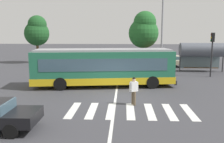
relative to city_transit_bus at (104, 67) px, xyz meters
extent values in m
plane|color=#3D3D42|center=(1.19, -3.54, -1.59)|extent=(160.00, 160.00, 0.00)
cylinder|color=black|center=(3.59, 1.67, -1.09)|extent=(1.03, 0.43, 1.00)
cylinder|color=black|center=(3.91, -0.65, -1.09)|extent=(1.03, 0.43, 1.00)
cylinder|color=black|center=(-3.50, 0.71, -1.09)|extent=(1.03, 0.43, 1.00)
cylinder|color=black|center=(-3.18, -1.62, -1.09)|extent=(1.03, 0.43, 1.00)
cube|color=#236B4C|center=(-0.02, 0.00, 0.04)|extent=(11.43, 4.03, 2.55)
cube|color=gold|center=(-0.02, 0.00, -0.96)|extent=(11.54, 4.07, 0.55)
cube|color=#3D5666|center=(-0.02, 0.00, 0.34)|extent=(10.10, 3.90, 0.96)
cube|color=#3D5666|center=(5.53, 0.75, 0.24)|extent=(0.34, 2.23, 1.63)
cube|color=black|center=(5.53, 0.75, 1.13)|extent=(0.32, 1.93, 0.28)
cube|color=#99999E|center=(-0.02, 0.00, 1.39)|extent=(10.95, 3.77, 0.16)
cube|color=#28282B|center=(5.64, 0.77, -1.16)|extent=(0.46, 2.54, 0.36)
cylinder|color=brown|center=(2.22, -4.98, -1.16)|extent=(0.16, 0.16, 0.85)
cylinder|color=brown|center=(2.32, -5.20, -1.16)|extent=(0.16, 0.16, 0.85)
cube|color=white|center=(2.27, -5.09, -0.44)|extent=(0.47, 0.40, 0.60)
cylinder|color=white|center=(2.05, -5.18, -0.47)|extent=(0.10, 0.10, 0.55)
cylinder|color=white|center=(2.49, -4.99, -0.47)|extent=(0.10, 0.10, 0.55)
sphere|color=tan|center=(2.27, -5.09, -0.03)|extent=(0.22, 0.22, 0.22)
sphere|color=black|center=(2.27, -5.09, 0.04)|extent=(0.19, 0.19, 0.19)
cylinder|color=black|center=(-3.03, -8.41, -1.27)|extent=(0.65, 0.22, 0.64)
cylinder|color=black|center=(-2.99, -10.09, -1.27)|extent=(0.65, 0.22, 0.64)
cylinder|color=black|center=(-3.57, 14.97, -1.27)|extent=(0.25, 0.65, 0.64)
cylinder|color=black|center=(-1.90, 15.10, -1.27)|extent=(0.25, 0.65, 0.64)
cylinder|color=black|center=(-3.35, 12.18, -1.27)|extent=(0.25, 0.65, 0.64)
cylinder|color=black|center=(-1.68, 12.32, -1.27)|extent=(0.25, 0.65, 0.64)
cube|color=#B7BABF|center=(-2.63, 13.64, -0.95)|extent=(2.17, 4.63, 0.52)
cube|color=#3D5666|center=(-2.62, 13.55, -0.47)|extent=(1.77, 2.28, 0.44)
cube|color=#B7BABF|center=(-2.62, 13.55, -0.28)|extent=(1.68, 2.10, 0.09)
cylinder|color=black|center=(-0.84, 14.68, -1.27)|extent=(0.27, 0.66, 0.64)
cylinder|color=black|center=(0.82, 14.88, -1.27)|extent=(0.27, 0.66, 0.64)
cylinder|color=black|center=(-0.51, 11.91, -1.27)|extent=(0.27, 0.66, 0.64)
cylinder|color=black|center=(1.15, 12.11, -1.27)|extent=(0.27, 0.66, 0.64)
cube|color=white|center=(0.16, 13.39, -0.95)|extent=(2.34, 4.68, 0.52)
cube|color=#3D5666|center=(0.17, 13.30, -0.47)|extent=(1.85, 2.34, 0.44)
cube|color=white|center=(0.17, 13.30, -0.28)|extent=(1.75, 2.15, 0.09)
cylinder|color=black|center=(1.91, 14.84, -1.27)|extent=(0.26, 0.66, 0.64)
cylinder|color=black|center=(3.58, 15.01, -1.27)|extent=(0.26, 0.66, 0.64)
cylinder|color=black|center=(2.20, 12.07, -1.27)|extent=(0.26, 0.66, 0.64)
cylinder|color=black|center=(3.86, 12.24, -1.27)|extent=(0.26, 0.66, 0.64)
cube|color=#38383D|center=(2.89, 13.54, -0.95)|extent=(2.27, 4.66, 0.52)
cube|color=#3D5666|center=(2.90, 13.45, -0.47)|extent=(1.81, 2.31, 0.44)
cube|color=#38383D|center=(2.90, 13.45, -0.28)|extent=(1.72, 2.13, 0.09)
cylinder|color=black|center=(4.65, 14.19, -1.27)|extent=(0.25, 0.65, 0.64)
cylinder|color=black|center=(6.32, 14.34, -1.27)|extent=(0.25, 0.65, 0.64)
cylinder|color=black|center=(4.89, 11.41, -1.27)|extent=(0.25, 0.65, 0.64)
cylinder|color=black|center=(6.56, 11.56, -1.27)|extent=(0.25, 0.65, 0.64)
cube|color=#AD1E1E|center=(5.60, 12.88, -0.95)|extent=(2.20, 4.64, 0.52)
cube|color=#3D5666|center=(5.61, 12.79, -0.47)|extent=(1.78, 2.29, 0.44)
cube|color=#AD1E1E|center=(5.61, 12.79, -0.28)|extent=(1.69, 2.10, 0.09)
cylinder|color=black|center=(7.32, 14.31, -1.27)|extent=(0.23, 0.65, 0.64)
cylinder|color=black|center=(8.99, 14.41, -1.27)|extent=(0.23, 0.65, 0.64)
cylinder|color=black|center=(7.47, 11.53, -1.27)|extent=(0.23, 0.65, 0.64)
cylinder|color=black|center=(9.14, 11.62, -1.27)|extent=(0.23, 0.65, 0.64)
cube|color=#C6B793|center=(8.23, 12.97, -0.95)|extent=(2.06, 4.59, 0.52)
cube|color=#3D5666|center=(8.24, 12.88, -0.47)|extent=(1.72, 2.24, 0.44)
cube|color=#C6B793|center=(8.24, 12.88, -0.28)|extent=(1.63, 2.06, 0.09)
cylinder|color=#28282B|center=(10.32, 4.84, 0.15)|extent=(0.14, 0.14, 3.47)
cube|color=black|center=(10.32, 4.84, 2.34)|extent=(0.28, 0.32, 0.90)
cylinder|color=#410907|center=(10.15, 4.84, 2.61)|extent=(0.04, 0.20, 0.20)
cylinder|color=yellow|center=(10.15, 4.84, 2.31)|extent=(0.04, 0.20, 0.20)
cylinder|color=#093B10|center=(10.15, 4.84, 2.01)|extent=(0.04, 0.20, 0.20)
cylinder|color=#28282B|center=(7.98, 8.03, -0.44)|extent=(0.12, 0.12, 2.30)
cylinder|color=#28282B|center=(12.73, 8.03, -0.44)|extent=(0.12, 0.12, 2.30)
cube|color=slate|center=(10.36, 8.73, -0.32)|extent=(4.56, 0.04, 1.93)
cylinder|color=#515660|center=(10.36, 8.03, 0.89)|extent=(4.84, 1.54, 1.54)
cube|color=#4C3823|center=(10.36, 8.03, -1.14)|extent=(3.80, 0.36, 0.08)
cylinder|color=#939399|center=(5.92, 8.41, 2.77)|extent=(0.20, 0.20, 8.71)
cylinder|color=brown|center=(-10.86, 14.82, -0.06)|extent=(0.36, 0.36, 3.05)
sphere|color=#1E5123|center=(-10.86, 14.82, 2.69)|extent=(3.50, 3.50, 3.50)
sphere|color=#1E5123|center=(-10.69, 14.67, 3.92)|extent=(2.63, 2.63, 2.63)
cylinder|color=brown|center=(4.24, 13.53, -0.13)|extent=(0.36, 0.36, 2.91)
sphere|color=#236028|center=(4.24, 13.53, 2.73)|extent=(4.02, 4.02, 4.02)
sphere|color=#236028|center=(4.37, 13.33, 4.14)|extent=(3.01, 3.01, 3.01)
cube|color=silver|center=(-1.21, -6.27, -1.58)|extent=(0.45, 2.92, 0.01)
cube|color=silver|center=(-0.12, -6.27, -1.58)|extent=(0.45, 2.92, 0.01)
cube|color=silver|center=(0.96, -6.27, -1.58)|extent=(0.45, 2.92, 0.01)
cube|color=silver|center=(2.05, -6.27, -1.58)|extent=(0.45, 2.92, 0.01)
cube|color=silver|center=(3.14, -6.27, -1.58)|extent=(0.45, 2.92, 0.01)
cube|color=silver|center=(4.23, -6.27, -1.58)|extent=(0.45, 2.92, 0.01)
cube|color=silver|center=(5.32, -6.27, -1.58)|extent=(0.45, 2.92, 0.01)
cube|color=silver|center=(1.11, -1.54, -1.58)|extent=(0.16, 24.00, 0.01)
camera|label=1|loc=(1.69, -19.25, 2.75)|focal=38.41mm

